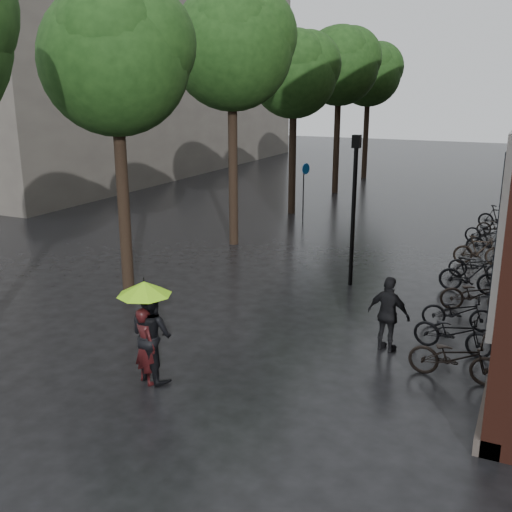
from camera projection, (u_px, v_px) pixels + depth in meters
The scene contains 11 objects.
ground at pixel (67, 472), 8.89m from camera, with size 120.00×120.00×0.00m, color black.
bg_building at pixel (96, 63), 40.35m from camera, with size 16.00×30.00×14.00m, color #47423D.
street_trees at pixel (265, 64), 22.64m from camera, with size 4.33×34.03×8.91m.
person_burgundy at pixel (145, 346), 11.40m from camera, with size 0.56×0.37×1.54m, color black.
person_black at pixel (152, 335), 11.51m from camera, with size 0.90×0.70×1.84m, color black.
lime_umbrella at pixel (144, 288), 11.26m from camera, with size 1.05×1.05×1.56m.
pedestrian_walking at pixel (389, 314), 12.78m from camera, with size 0.98×0.41×1.66m, color black.
parked_bicycles at pixel (479, 267), 17.39m from camera, with size 2.07×14.66×1.00m.
ad_lightbox at pixel (505, 246), 18.04m from camera, with size 0.27×1.18×1.78m.
lamp_post at pixel (354, 196), 16.58m from camera, with size 0.22×0.22×4.27m.
cycle_sign at pixel (304, 184), 24.81m from camera, with size 0.13×0.45×2.48m.
Camera 1 is at (5.81, -5.75, 5.53)m, focal length 42.00 mm.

